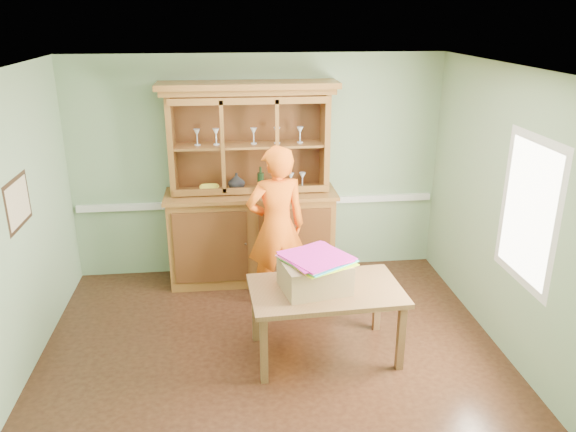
{
  "coord_description": "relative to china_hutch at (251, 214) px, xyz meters",
  "views": [
    {
      "loc": [
        -0.37,
        -4.65,
        3.16
      ],
      "look_at": [
        0.19,
        0.4,
        1.29
      ],
      "focal_mm": 35.0,
      "sensor_mm": 36.0,
      "label": 1
    }
  ],
  "objects": [
    {
      "name": "cardboard_box",
      "position": [
        0.5,
        -1.76,
        0.01
      ],
      "size": [
        0.68,
        0.58,
        0.28
      ],
      "primitive_type": "cube",
      "rotation": [
        0.0,
        0.0,
        0.19
      ],
      "color": "olive",
      "rests_on": "dining_table"
    },
    {
      "name": "window_panel",
      "position": [
        2.34,
        -2.03,
        0.66
      ],
      "size": [
        0.03,
        0.96,
        1.36
      ],
      "color": "silver",
      "rests_on": "wall_right"
    },
    {
      "name": "wall_right",
      "position": [
        2.36,
        -1.73,
        0.51
      ],
      "size": [
        0.0,
        4.0,
        4.0
      ],
      "primitive_type": "plane",
      "rotation": [
        1.57,
        0.0,
        -1.57
      ],
      "color": "gray",
      "rests_on": "floor"
    },
    {
      "name": "person",
      "position": [
        0.25,
        -0.67,
        0.08
      ],
      "size": [
        0.74,
        0.55,
        1.84
      ],
      "primitive_type": "imported",
      "rotation": [
        0.0,
        0.0,
        3.32
      ],
      "color": "#EB5B0E",
      "rests_on": "floor"
    },
    {
      "name": "wall_left",
      "position": [
        -2.14,
        -1.73,
        0.51
      ],
      "size": [
        0.0,
        4.0,
        4.0
      ],
      "primitive_type": "plane",
      "rotation": [
        1.57,
        0.0,
        1.57
      ],
      "color": "gray",
      "rests_on": "floor"
    },
    {
      "name": "framed_map",
      "position": [
        -2.12,
        -1.43,
        0.71
      ],
      "size": [
        0.03,
        0.6,
        0.46
      ],
      "color": "#312013",
      "rests_on": "wall_left"
    },
    {
      "name": "wall_front",
      "position": [
        0.11,
        -3.73,
        0.51
      ],
      "size": [
        4.5,
        0.0,
        4.5
      ],
      "primitive_type": "plane",
      "rotation": [
        -1.57,
        0.0,
        0.0
      ],
      "color": "gray",
      "rests_on": "floor"
    },
    {
      "name": "floor",
      "position": [
        0.11,
        -1.73,
        -0.84
      ],
      "size": [
        4.5,
        4.5,
        0.0
      ],
      "primitive_type": "plane",
      "color": "#4A2A18",
      "rests_on": "ground"
    },
    {
      "name": "dining_table",
      "position": [
        0.61,
        -1.76,
        -0.21
      ],
      "size": [
        1.46,
        0.92,
        0.71
      ],
      "rotation": [
        0.0,
        0.0,
        0.05
      ],
      "color": "brown",
      "rests_on": "floor"
    },
    {
      "name": "kite_stack",
      "position": [
        0.52,
        -1.75,
        0.17
      ],
      "size": [
        0.71,
        0.71,
        0.05
      ],
      "rotation": [
        0.0,
        0.0,
        0.47
      ],
      "color": "#E8F81F",
      "rests_on": "cardboard_box"
    },
    {
      "name": "wall_back",
      "position": [
        0.11,
        0.27,
        0.51
      ],
      "size": [
        4.5,
        0.0,
        4.5
      ],
      "primitive_type": "plane",
      "rotation": [
        1.57,
        0.0,
        0.0
      ],
      "color": "gray",
      "rests_on": "floor"
    },
    {
      "name": "chair_rail",
      "position": [
        0.11,
        0.25,
        0.06
      ],
      "size": [
        4.41,
        0.05,
        0.08
      ],
      "primitive_type": "cube",
      "color": "silver",
      "rests_on": "wall_back"
    },
    {
      "name": "china_hutch",
      "position": [
        0.0,
        0.0,
        0.0
      ],
      "size": [
        2.04,
        0.68,
        2.4
      ],
      "color": "brown",
      "rests_on": "floor"
    },
    {
      "name": "ceiling",
      "position": [
        0.11,
        -1.73,
        1.86
      ],
      "size": [
        4.5,
        4.5,
        0.0
      ],
      "primitive_type": "plane",
      "rotation": [
        3.14,
        0.0,
        0.0
      ],
      "color": "white",
      "rests_on": "wall_back"
    }
  ]
}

